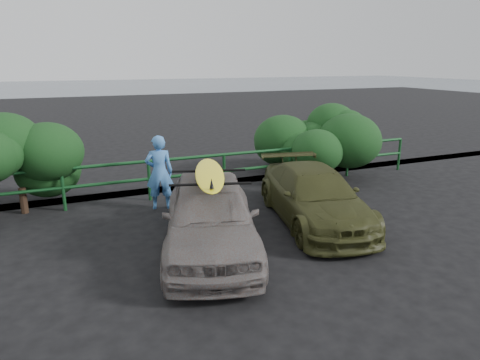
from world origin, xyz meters
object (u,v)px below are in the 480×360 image
Objects in this scene: guardrail at (188,176)px; olive_vehicle at (314,196)px; man at (159,172)px; sedan at (210,215)px; surfboard at (209,174)px.

guardrail is 3.50m from olive_vehicle.
olive_vehicle is at bearing -55.59° from guardrail.
man is (-0.89, -0.71, 0.36)m from guardrail.
man reaches higher than sedan.
guardrail is at bearing 136.24° from olive_vehicle.
guardrail is 3.60m from surfboard.
man is 2.79m from surfboard.
olive_vehicle is 1.66× the size of surfboard.
surfboard is at bearing 0.00° from sedan.
surfboard is (0.00, 0.00, 0.78)m from sedan.
guardrail is at bearing -128.99° from man.
guardrail is at bearing 97.50° from surfboard.
man reaches higher than olive_vehicle.
surfboard is (-0.58, -3.42, 0.95)m from guardrail.
surfboard reaches higher than olive_vehicle.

